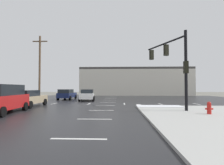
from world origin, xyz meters
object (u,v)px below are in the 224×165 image
Objects in this scene: sedan_tan at (28,98)px; utility_pole_far at (40,66)px; sedan_white at (87,95)px; sedan_navy at (67,94)px; fire_hydrant at (209,108)px; suv_red at (1,98)px; traffic_signal_mast at (173,60)px.

sedan_tan is 10.66m from utility_pole_far.
sedan_white is 3.97m from sedan_navy.
sedan_tan is at bearing 161.08° from fire_hydrant.
suv_red reaches higher than sedan_navy.
utility_pole_far is at bearing -102.90° from sedan_white.
utility_pole_far is at bearing -171.15° from suv_red.
sedan_white is 1.03× the size of sedan_tan.
fire_hydrant is (1.36, -3.02, -3.59)m from traffic_signal_mast.
traffic_signal_mast is 19.71m from utility_pole_far.
utility_pole_far is (-17.52, 14.26, 4.44)m from fire_hydrant.
sedan_white is 13.47m from suv_red.
suv_red is 1.09× the size of sedan_tan.
traffic_signal_mast is 17.76m from sedan_navy.
sedan_navy is at bearing -3.30° from sedan_tan.
traffic_signal_mast is 1.31× the size of sedan_tan.
traffic_signal_mast is 14.06m from sedan_white.
traffic_signal_mast is at bearing 34.63° from sedan_white.
sedan_navy is 5.70m from utility_pole_far.
fire_hydrant is at bearing -137.00° from sedan_navy.
sedan_white is 0.49× the size of utility_pole_far.
sedan_white is 9.41m from sedan_tan.
traffic_signal_mast is 13.25m from suv_red.
fire_hydrant is 14.02m from suv_red.
utility_pole_far reaches higher than sedan_navy.
utility_pole_far is (-3.12, 9.32, 4.13)m from sedan_tan.
traffic_signal_mast reaches higher than sedan_navy.
traffic_signal_mast reaches higher than suv_red.
fire_hydrant is 16.88m from sedan_white.
sedan_white is (-10.27, 13.39, 0.32)m from fire_hydrant.
fire_hydrant is at bearing -39.14° from utility_pole_far.
sedan_tan is at bearing 179.63° from suv_red.
traffic_signal_mast is at bearing 114.22° from fire_hydrant.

